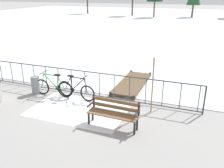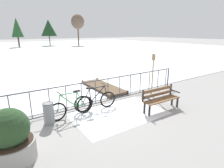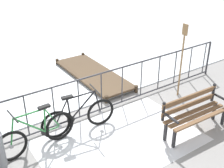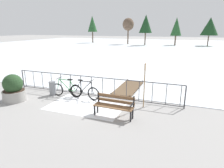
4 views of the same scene
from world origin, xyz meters
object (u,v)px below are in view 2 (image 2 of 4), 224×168
(trash_bin, at_px, (49,113))
(planter_with_shrub, at_px, (10,138))
(bicycle_second, at_px, (95,101))
(bicycle_near_railing, at_px, (72,107))
(park_bench, at_px, (160,97))
(oar_upright, at_px, (153,72))

(trash_bin, bearing_deg, planter_with_shrub, -132.48)
(planter_with_shrub, relative_size, trash_bin, 1.79)
(bicycle_second, bearing_deg, bicycle_near_railing, -175.98)
(bicycle_near_railing, height_order, park_bench, bicycle_near_railing)
(bicycle_near_railing, height_order, oar_upright, oar_upright)
(planter_with_shrub, bearing_deg, bicycle_second, 25.75)
(bicycle_near_railing, relative_size, park_bench, 1.06)
(bicycle_second, bearing_deg, park_bench, -33.70)
(park_bench, xyz_separation_m, oar_upright, (0.91, 1.31, 0.63))
(oar_upright, bearing_deg, planter_with_shrub, -167.09)
(oar_upright, bearing_deg, bicycle_second, 178.41)
(bicycle_second, distance_m, planter_with_shrub, 3.39)
(bicycle_near_railing, relative_size, bicycle_second, 1.00)
(bicycle_near_railing, xyz_separation_m, park_bench, (3.09, -1.32, 0.14))
(planter_with_shrub, bearing_deg, bicycle_near_railing, 34.30)
(bicycle_near_railing, distance_m, oar_upright, 4.07)
(park_bench, xyz_separation_m, trash_bin, (-3.91, 1.26, -0.14))
(park_bench, relative_size, trash_bin, 2.21)
(bicycle_second, xyz_separation_m, oar_upright, (3.00, -0.08, 0.77))
(bicycle_second, distance_m, oar_upright, 3.10)
(park_bench, height_order, oar_upright, oar_upright)
(planter_with_shrub, distance_m, oar_upright, 6.23)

